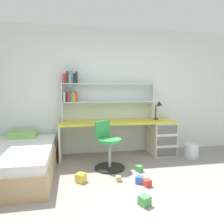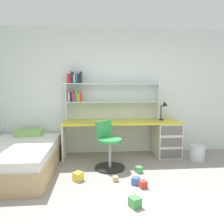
{
  "view_description": "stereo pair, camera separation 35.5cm",
  "coord_description": "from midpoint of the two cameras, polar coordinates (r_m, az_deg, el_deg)",
  "views": [
    {
      "loc": [
        -0.89,
        -1.92,
        1.37
      ],
      "look_at": [
        -0.23,
        1.55,
        0.99
      ],
      "focal_mm": 34.15,
      "sensor_mm": 36.0,
      "label": 1
    },
    {
      "loc": [
        -0.53,
        -1.97,
        1.37
      ],
      "look_at": [
        -0.23,
        1.55,
        0.99
      ],
      "focal_mm": 34.15,
      "sensor_mm": 36.0,
      "label": 2
    }
  ],
  "objects": [
    {
      "name": "room_shell",
      "position": [
        3.26,
        -14.64,
        5.0
      ],
      "size": [
        5.87,
        6.09,
        2.63
      ],
      "color": "silver",
      "rests_on": "ground_plane"
    },
    {
      "name": "bed_platform",
      "position": [
        3.88,
        -21.48,
        -11.36
      ],
      "size": [
        1.23,
        1.89,
        0.58
      ],
      "color": "tan",
      "rests_on": "ground_plane"
    },
    {
      "name": "toy_block_green_5",
      "position": [
        3.68,
        10.03,
        -14.99
      ],
      "size": [
        0.13,
        0.13,
        0.1
      ],
      "primitive_type": "cube",
      "rotation": [
        0.0,
        0.0,
        0.4
      ],
      "color": "#479E51",
      "rests_on": "ground_plane"
    },
    {
      "name": "toy_block_red_1",
      "position": [
        3.18,
        11.62,
        -18.49
      ],
      "size": [
        0.12,
        0.12,
        0.1
      ],
      "primitive_type": "cube",
      "rotation": [
        0.0,
        0.0,
        0.28
      ],
      "color": "red",
      "rests_on": "ground_plane"
    },
    {
      "name": "bookshelf_hutch",
      "position": [
        4.36,
        -1.41,
        5.29
      ],
      "size": [
        1.9,
        0.22,
        1.0
      ],
      "color": "silver",
      "rests_on": "desk"
    },
    {
      "name": "desk",
      "position": [
        4.5,
        13.03,
        -6.13
      ],
      "size": [
        2.33,
        0.6,
        0.73
      ],
      "color": "gold",
      "rests_on": "ground_plane"
    },
    {
      "name": "desk_lamp",
      "position": [
        4.55,
        16.09,
        1.03
      ],
      "size": [
        0.2,
        0.17,
        0.38
      ],
      "color": "black",
      "rests_on": "desk"
    },
    {
      "name": "swivel_chair",
      "position": [
        3.73,
        1.89,
        -10.08
      ],
      "size": [
        0.52,
        0.52,
        0.82
      ],
      "color": "black",
      "rests_on": "ground_plane"
    },
    {
      "name": "toy_block_green_0",
      "position": [
        2.72,
        10.21,
        -22.75
      ],
      "size": [
        0.16,
        0.16,
        0.12
      ],
      "primitive_type": "cube",
      "rotation": [
        0.0,
        0.0,
        2.01
      ],
      "color": "#479E51",
      "rests_on": "ground_plane"
    },
    {
      "name": "waste_bin",
      "position": [
        4.52,
        24.03,
        -10.1
      ],
      "size": [
        0.28,
        0.28,
        0.29
      ],
      "primitive_type": "cylinder",
      "color": "silver",
      "rests_on": "ground_plane"
    },
    {
      "name": "toy_block_blue_2",
      "position": [
        3.26,
        9.64,
        -17.77
      ],
      "size": [
        0.14,
        0.14,
        0.1
      ],
      "primitive_type": "cube",
      "rotation": [
        0.0,
        0.0,
        2.68
      ],
      "color": "#3860B7",
      "rests_on": "ground_plane"
    },
    {
      "name": "toy_block_natural_3",
      "position": [
        3.33,
        4.08,
        -17.47
      ],
      "size": [
        0.08,
        0.08,
        0.07
      ],
      "primitive_type": "cube",
      "rotation": [
        0.0,
        0.0,
        1.63
      ],
      "color": "tan",
      "rests_on": "ground_plane"
    },
    {
      "name": "toy_block_yellow_4",
      "position": [
        3.35,
        -5.95,
        -16.82
      ],
      "size": [
        0.18,
        0.18,
        0.13
      ],
      "primitive_type": "cube",
      "rotation": [
        0.0,
        0.0,
        2.44
      ],
      "color": "gold",
      "rests_on": "ground_plane"
    }
  ]
}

